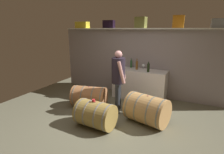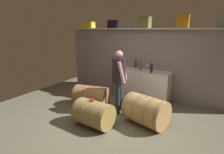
# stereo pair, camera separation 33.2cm
# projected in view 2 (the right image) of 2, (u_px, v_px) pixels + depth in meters

# --- Properties ---
(ground_plane) EXTENTS (6.75, 7.79, 0.02)m
(ground_plane) POSITION_uv_depth(u_px,v_px,m) (118.00, 116.00, 4.45)
(ground_plane) COLOR #66644E
(back_wall_panel) EXTENTS (5.55, 0.10, 2.08)m
(back_wall_panel) POSITION_uv_depth(u_px,v_px,m) (145.00, 63.00, 5.60)
(back_wall_panel) COLOR gray
(back_wall_panel) RESTS_ON ground
(high_shelf_board) EXTENTS (5.10, 0.40, 0.03)m
(high_shelf_board) POSITION_uv_depth(u_px,v_px,m) (145.00, 29.00, 5.20)
(high_shelf_board) COLOR white
(high_shelf_board) RESTS_ON back_wall_panel
(toolcase_yellow) EXTENTS (0.45, 0.27, 0.21)m
(toolcase_yellow) POSITION_uv_depth(u_px,v_px,m) (88.00, 25.00, 6.19)
(toolcase_yellow) COLOR yellow
(toolcase_yellow) RESTS_ON high_shelf_board
(toolcase_black) EXTENTS (0.36, 0.22, 0.24)m
(toolcase_black) POSITION_uv_depth(u_px,v_px,m) (114.00, 24.00, 5.68)
(toolcase_black) COLOR black
(toolcase_black) RESTS_ON high_shelf_board
(toolcase_olive) EXTENTS (0.32, 0.28, 0.31)m
(toolcase_olive) POSITION_uv_depth(u_px,v_px,m) (145.00, 22.00, 5.16)
(toolcase_olive) COLOR olive
(toolcase_olive) RESTS_ON high_shelf_board
(toolcase_orange) EXTENTS (0.30, 0.27, 0.33)m
(toolcase_orange) POSITION_uv_depth(u_px,v_px,m) (183.00, 21.00, 4.65)
(toolcase_orange) COLOR orange
(toolcase_orange) RESTS_ON high_shelf_board
(work_cabinet) EXTENTS (1.58, 0.60, 0.90)m
(work_cabinet) POSITION_uv_depth(u_px,v_px,m) (143.00, 85.00, 5.41)
(work_cabinet) COLOR silver
(work_cabinet) RESTS_ON ground
(wine_bottle_amber) EXTENTS (0.07, 0.07, 0.33)m
(wine_bottle_amber) POSITION_uv_depth(u_px,v_px,m) (140.00, 65.00, 5.33)
(wine_bottle_amber) COLOR brown
(wine_bottle_amber) RESTS_ON work_cabinet
(wine_bottle_green) EXTENTS (0.07, 0.07, 0.29)m
(wine_bottle_green) POSITION_uv_depth(u_px,v_px,m) (135.00, 64.00, 5.63)
(wine_bottle_green) COLOR #28532C
(wine_bottle_green) RESTS_ON work_cabinet
(wine_bottle_dark) EXTENTS (0.07, 0.07, 0.30)m
(wine_bottle_dark) POSITION_uv_depth(u_px,v_px,m) (151.00, 68.00, 4.99)
(wine_bottle_dark) COLOR black
(wine_bottle_dark) RESTS_ON work_cabinet
(wine_glass) EXTENTS (0.09, 0.09, 0.15)m
(wine_glass) POSITION_uv_depth(u_px,v_px,m) (147.00, 66.00, 5.40)
(wine_glass) COLOR white
(wine_glass) RESTS_ON work_cabinet
(wine_barrel_near) EXTENTS (0.85, 0.63, 0.59)m
(wine_barrel_near) POSITION_uv_depth(u_px,v_px,m) (94.00, 114.00, 3.92)
(wine_barrel_near) COLOR olive
(wine_barrel_near) RESTS_ON ground
(wine_barrel_far) EXTENTS (1.03, 0.85, 0.67)m
(wine_barrel_far) POSITION_uv_depth(u_px,v_px,m) (146.00, 111.00, 3.97)
(wine_barrel_far) COLOR tan
(wine_barrel_far) RESTS_ON ground
(wine_barrel_flank) EXTENTS (1.01, 0.75, 0.58)m
(wine_barrel_flank) POSITION_uv_depth(u_px,v_px,m) (91.00, 96.00, 4.97)
(wine_barrel_flank) COLOR #A46A3F
(wine_barrel_flank) RESTS_ON ground
(tasting_cup) EXTENTS (0.07, 0.07, 0.05)m
(tasting_cup) POSITION_uv_depth(u_px,v_px,m) (92.00, 100.00, 3.85)
(tasting_cup) COLOR red
(tasting_cup) RESTS_ON wine_barrel_near
(winemaker_pouring) EXTENTS (0.43, 0.50, 1.58)m
(winemaker_pouring) POSITION_uv_depth(u_px,v_px,m) (119.00, 75.00, 4.45)
(winemaker_pouring) COLOR #282C31
(winemaker_pouring) RESTS_ON ground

